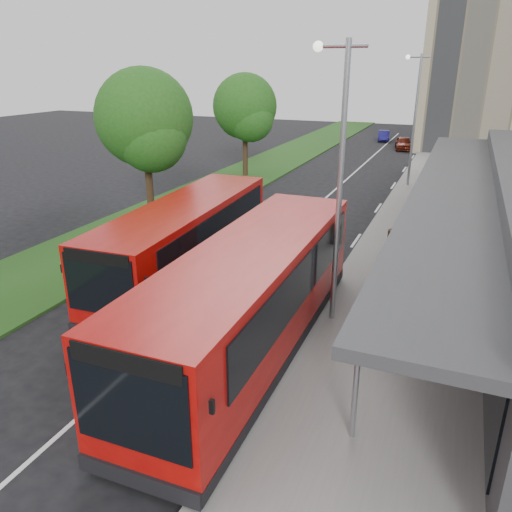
# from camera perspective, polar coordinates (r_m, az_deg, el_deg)

# --- Properties ---
(ground) EXTENTS (120.00, 120.00, 0.00)m
(ground) POSITION_cam_1_polar(r_m,az_deg,el_deg) (15.64, -8.47, -7.90)
(ground) COLOR black
(ground) RESTS_ON ground
(pavement) EXTENTS (5.00, 80.00, 0.15)m
(pavement) POSITION_cam_1_polar(r_m,az_deg,el_deg) (32.53, 19.67, 6.57)
(pavement) COLOR gray
(pavement) RESTS_ON ground
(grass_verge) EXTENTS (5.00, 80.00, 0.10)m
(grass_verge) POSITION_cam_1_polar(r_m,az_deg,el_deg) (35.50, -1.87, 8.87)
(grass_verge) COLOR #224F19
(grass_verge) RESTS_ON ground
(lane_centre_line) EXTENTS (0.12, 70.00, 0.01)m
(lane_centre_line) POSITION_cam_1_polar(r_m,az_deg,el_deg) (28.62, 6.91, 5.66)
(lane_centre_line) COLOR silver
(lane_centre_line) RESTS_ON ground
(kerb_dashes) EXTENTS (0.12, 56.00, 0.01)m
(kerb_dashes) POSITION_cam_1_polar(r_m,az_deg,el_deg) (31.80, 14.67, 6.68)
(kerb_dashes) COLOR silver
(kerb_dashes) RESTS_ON ground
(tree_mid) EXTENTS (4.66, 4.66, 7.49)m
(tree_mid) POSITION_cam_1_polar(r_m,az_deg,el_deg) (25.29, -12.56, 14.47)
(tree_mid) COLOR #322314
(tree_mid) RESTS_ON ground
(tree_far) EXTENTS (4.43, 4.43, 7.07)m
(tree_far) POSITION_cam_1_polar(r_m,az_deg,el_deg) (35.80, -1.26, 16.28)
(tree_far) COLOR #322314
(tree_far) RESTS_ON ground
(lamp_post_near) EXTENTS (1.44, 0.28, 8.00)m
(lamp_post_near) POSITION_cam_1_polar(r_m,az_deg,el_deg) (14.28, 9.33, 9.49)
(lamp_post_near) COLOR gray
(lamp_post_near) RESTS_ON pavement
(lamp_post_far) EXTENTS (1.44, 0.28, 8.00)m
(lamp_post_far) POSITION_cam_1_polar(r_m,az_deg,el_deg) (33.91, 17.61, 15.35)
(lamp_post_far) COLOR gray
(lamp_post_far) RESTS_ON pavement
(bus_main) EXTENTS (3.01, 11.12, 3.14)m
(bus_main) POSITION_cam_1_polar(r_m,az_deg,el_deg) (13.48, -0.46, -4.90)
(bus_main) COLOR #AB0D09
(bus_main) RESTS_ON ground
(bus_second) EXTENTS (3.12, 10.39, 2.91)m
(bus_second) POSITION_cam_1_polar(r_m,az_deg,el_deg) (18.36, -7.99, 1.68)
(bus_second) COLOR #AB0D09
(bus_second) RESTS_ON ground
(litter_bin) EXTENTS (0.57, 0.57, 0.90)m
(litter_bin) POSITION_cam_1_polar(r_m,az_deg,el_deg) (21.77, 15.40, 1.74)
(litter_bin) COLOR #312014
(litter_bin) RESTS_ON pavement
(bollard) EXTENTS (0.16, 0.16, 0.91)m
(bollard) POSITION_cam_1_polar(r_m,az_deg,el_deg) (31.54, 17.84, 7.36)
(bollard) COLOR yellow
(bollard) RESTS_ON pavement
(car_near) EXTENTS (2.05, 3.78, 1.22)m
(car_near) POSITION_cam_1_polar(r_m,az_deg,el_deg) (50.29, 16.50, 12.28)
(car_near) COLOR #5E190D
(car_near) RESTS_ON ground
(car_far) EXTENTS (1.58, 3.35, 1.06)m
(car_far) POSITION_cam_1_polar(r_m,az_deg,el_deg) (55.72, 14.39, 13.17)
(car_far) COLOR navy
(car_far) RESTS_ON ground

